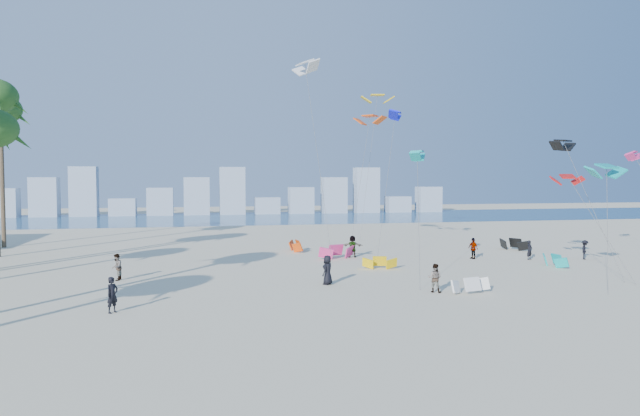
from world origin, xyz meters
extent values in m
plane|color=beige|center=(0.00, 0.00, 0.00)|extent=(220.00, 220.00, 0.00)
plane|color=navy|center=(0.00, 72.00, 0.01)|extent=(220.00, 220.00, 0.00)
imported|color=black|center=(-9.26, 7.01, 0.88)|extent=(0.74, 0.76, 1.76)
imported|color=gray|center=(8.08, 8.44, 0.82)|extent=(1.01, 0.97, 1.64)
imported|color=black|center=(2.63, 12.09, 0.90)|extent=(1.00, 1.04, 1.80)
imported|color=gray|center=(16.64, 20.63, 0.85)|extent=(0.69, 1.07, 1.70)
imported|color=black|center=(25.25, 18.41, 0.77)|extent=(1.08, 1.14, 1.55)
imported|color=gray|center=(7.39, 23.61, 0.90)|extent=(1.75, 1.07, 1.80)
imported|color=black|center=(20.83, 19.20, 0.77)|extent=(0.67, 0.60, 1.54)
imported|color=gray|center=(-10.20, 16.34, 0.86)|extent=(0.74, 0.90, 1.71)
cylinder|color=#595959|center=(8.40, 11.78, 4.15)|extent=(1.77, 5.04, 8.31)
cylinder|color=#595959|center=(8.25, 24.48, 5.91)|extent=(2.51, 2.44, 11.83)
cylinder|color=#595959|center=(20.24, 11.07, 4.55)|extent=(1.34, 4.73, 9.12)
cylinder|color=#595959|center=(4.17, 21.96, 7.81)|extent=(1.70, 2.56, 15.63)
cylinder|color=#595959|center=(9.79, 22.07, 6.02)|extent=(2.69, 3.42, 12.06)
cylinder|color=#595959|center=(20.44, 10.56, 3.32)|extent=(1.29, 5.19, 6.66)
cylinder|color=#595959|center=(12.64, 36.24, 7.67)|extent=(2.64, 2.47, 15.34)
cylinder|color=#595959|center=(17.91, 6.69, 3.62)|extent=(1.37, 2.10, 7.24)
cylinder|color=brown|center=(-22.78, 37.00, 6.44)|extent=(0.40, 0.40, 12.88)
ellipsoid|color=#29531D|center=(-22.78, 37.00, 12.88)|extent=(3.80, 3.80, 2.85)
cube|color=#9EADBF|center=(-35.80, 82.00, 2.40)|extent=(4.40, 3.00, 4.80)
cube|color=#9EADBF|center=(-29.60, 82.00, 3.30)|extent=(4.40, 3.00, 6.60)
cube|color=#9EADBF|center=(-23.40, 82.00, 4.20)|extent=(4.40, 3.00, 8.40)
cube|color=#9EADBF|center=(-17.20, 82.00, 1.50)|extent=(4.40, 3.00, 3.00)
cube|color=#9EADBF|center=(-11.00, 82.00, 2.40)|extent=(4.40, 3.00, 4.80)
cube|color=#9EADBF|center=(-4.80, 82.00, 3.30)|extent=(4.40, 3.00, 6.60)
cube|color=#9EADBF|center=(1.40, 82.00, 4.20)|extent=(4.40, 3.00, 8.40)
cube|color=#9EADBF|center=(7.60, 82.00, 1.50)|extent=(4.40, 3.00, 3.00)
cube|color=#9EADBF|center=(13.80, 82.00, 2.40)|extent=(4.40, 3.00, 4.80)
cube|color=#9EADBF|center=(20.00, 82.00, 3.30)|extent=(4.40, 3.00, 6.60)
cube|color=#9EADBF|center=(26.20, 82.00, 4.20)|extent=(4.40, 3.00, 8.40)
cube|color=#9EADBF|center=(32.40, 82.00, 1.50)|extent=(4.40, 3.00, 3.00)
cube|color=#9EADBF|center=(38.60, 82.00, 2.40)|extent=(4.40, 3.00, 4.80)
camera|label=1|loc=(-5.36, -22.47, 6.56)|focal=32.76mm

